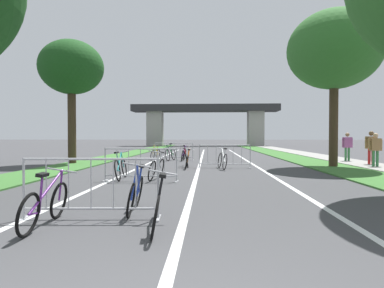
# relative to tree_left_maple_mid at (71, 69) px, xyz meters

# --- Properties ---
(grass_verge_left) EXTENTS (2.20, 57.45, 0.05)m
(grass_verge_left) POSITION_rel_tree_left_maple_mid_xyz_m (0.56, 8.76, -4.89)
(grass_verge_left) COLOR #386B2D
(grass_verge_left) RESTS_ON ground
(grass_verge_right) EXTENTS (2.20, 57.45, 0.05)m
(grass_verge_right) POSITION_rel_tree_left_maple_mid_xyz_m (12.63, 8.76, -4.89)
(grass_verge_right) COLOR #386B2D
(grass_verge_right) RESTS_ON ground
(sidewalk_path_right) EXTENTS (1.99, 57.45, 0.08)m
(sidewalk_path_right) POSITION_rel_tree_left_maple_mid_xyz_m (14.72, 8.76, -4.87)
(sidewalk_path_right) COLOR gray
(sidewalk_path_right) RESTS_ON ground
(lane_stripe_center) EXTENTS (0.14, 33.24, 0.01)m
(lane_stripe_center) POSITION_rel_tree_left_maple_mid_xyz_m (6.59, 1.87, -4.91)
(lane_stripe_center) COLOR silver
(lane_stripe_center) RESTS_ON ground
(lane_stripe_right_lane) EXTENTS (0.14, 33.24, 0.01)m
(lane_stripe_right_lane) POSITION_rel_tree_left_maple_mid_xyz_m (9.31, 1.87, -4.91)
(lane_stripe_right_lane) COLOR silver
(lane_stripe_right_lane) RESTS_ON ground
(lane_stripe_left_lane) EXTENTS (0.14, 33.24, 0.01)m
(lane_stripe_left_lane) POSITION_rel_tree_left_maple_mid_xyz_m (3.88, 1.87, -4.91)
(lane_stripe_left_lane) COLOR silver
(lane_stripe_left_lane) RESTS_ON ground
(overpass_bridge) EXTENTS (21.88, 3.52, 6.19)m
(overpass_bridge) POSITION_rel_tree_left_maple_mid_xyz_m (6.59, 32.73, -0.53)
(overpass_bridge) COLOR #2D2D30
(overpass_bridge) RESTS_ON ground
(tree_left_maple_mid) EXTENTS (3.25, 3.25, 6.36)m
(tree_left_maple_mid) POSITION_rel_tree_left_maple_mid_xyz_m (0.00, 0.00, 0.00)
(tree_left_maple_mid) COLOR #3D2D1E
(tree_left_maple_mid) RESTS_ON ground
(tree_right_oak_mid) EXTENTS (4.23, 4.23, 7.20)m
(tree_right_oak_mid) POSITION_rel_tree_left_maple_mid_xyz_m (12.80, -1.17, 0.46)
(tree_right_oak_mid) COLOR #3D2D1E
(tree_right_oak_mid) RESTS_ON ground
(crowd_barrier_nearest) EXTENTS (2.37, 0.56, 1.05)m
(crowd_barrier_nearest) POSITION_rel_tree_left_maple_mid_xyz_m (5.00, -11.06, -4.39)
(crowd_barrier_nearest) COLOR #ADADB2
(crowd_barrier_nearest) RESTS_ON ground
(crowd_barrier_second) EXTENTS (2.37, 0.58, 1.05)m
(crowd_barrier_second) POSITION_rel_tree_left_maple_mid_xyz_m (4.89, -6.40, -4.39)
(crowd_barrier_second) COLOR #ADADB2
(crowd_barrier_second) RESTS_ON ground
(crowd_barrier_third) EXTENTS (2.37, 0.57, 1.05)m
(crowd_barrier_third) POSITION_rel_tree_left_maple_mid_xyz_m (7.76, -1.73, -4.39)
(crowd_barrier_third) COLOR #ADADB2
(crowd_barrier_third) RESTS_ON ground
(crowd_barrier_fourth) EXTENTS (2.36, 0.50, 1.05)m
(crowd_barrier_fourth) POSITION_rel_tree_left_maple_mid_xyz_m (4.97, 2.94, -4.39)
(crowd_barrier_fourth) COLOR #ADADB2
(crowd_barrier_fourth) RESTS_ON ground
(bicycle_purple_0) EXTENTS (0.52, 1.70, 0.92)m
(bicycle_purple_0) POSITION_rel_tree_left_maple_mid_xyz_m (5.59, 2.49, -4.54)
(bicycle_purple_0) COLOR black
(bicycle_purple_0) RESTS_ON ground
(bicycle_white_1) EXTENTS (0.45, 1.73, 0.94)m
(bicycle_white_1) POSITION_rel_tree_left_maple_mid_xyz_m (7.64, -2.28, -4.52)
(bicycle_white_1) COLOR black
(bicycle_white_1) RESTS_ON ground
(bicycle_yellow_2) EXTENTS (0.55, 1.60, 0.98)m
(bicycle_yellow_2) POSITION_rel_tree_left_maple_mid_xyz_m (3.80, 3.33, -4.55)
(bicycle_yellow_2) COLOR black
(bicycle_yellow_2) RESTS_ON ground
(bicycle_red_3) EXTENTS (0.50, 1.72, 0.92)m
(bicycle_red_3) POSITION_rel_tree_left_maple_mid_xyz_m (6.00, -1.20, -4.55)
(bicycle_red_3) COLOR black
(bicycle_red_3) RESTS_ON ground
(bicycle_silver_4) EXTENTS (0.51, 1.65, 0.99)m
(bicycle_silver_4) POSITION_rel_tree_left_maple_mid_xyz_m (5.32, -5.89, -4.54)
(bicycle_silver_4) COLOR black
(bicycle_silver_4) RESTS_ON ground
(bicycle_green_5) EXTENTS (0.67, 1.64, 1.00)m
(bicycle_green_5) POSITION_rel_tree_left_maple_mid_xyz_m (4.81, 2.59, -4.53)
(bicycle_green_5) COLOR black
(bicycle_green_5) RESTS_ON ground
(bicycle_black_6) EXTENTS (0.48, 1.68, 0.88)m
(bicycle_black_6) POSITION_rel_tree_left_maple_mid_xyz_m (6.22, -11.60, -4.56)
(bicycle_black_6) COLOR black
(bicycle_black_6) RESTS_ON ground
(bicycle_blue_7) EXTENTS (0.51, 1.61, 0.97)m
(bicycle_blue_7) POSITION_rel_tree_left_maple_mid_xyz_m (5.65, -10.48, -4.55)
(bicycle_blue_7) COLOR black
(bicycle_blue_7) RESTS_ON ground
(bicycle_orange_8) EXTENTS (0.53, 1.60, 0.91)m
(bicycle_orange_8) POSITION_rel_tree_left_maple_mid_xyz_m (6.09, -2.10, -4.56)
(bicycle_orange_8) COLOR black
(bicycle_orange_8) RESTS_ON ground
(bicycle_teal_9) EXTENTS (0.50, 1.77, 0.93)m
(bicycle_teal_9) POSITION_rel_tree_left_maple_mid_xyz_m (4.12, -5.88, -4.53)
(bicycle_teal_9) COLOR black
(bicycle_teal_9) RESTS_ON ground
(bicycle_purple_10) EXTENTS (0.51, 1.68, 0.89)m
(bicycle_purple_10) POSITION_rel_tree_left_maple_mid_xyz_m (4.47, -11.59, -4.56)
(bicycle_purple_10) COLOR black
(bicycle_purple_10) RESTS_ON ground
(pedestrian_pushing_bike) EXTENTS (0.61, 0.31, 1.68)m
(pedestrian_pushing_bike) POSITION_rel_tree_left_maple_mid_xyz_m (14.90, -0.35, -3.89)
(pedestrian_pushing_bike) COLOR #B21E1E
(pedestrian_pushing_bike) RESTS_ON ground
(pedestrian_with_backpack) EXTENTS (0.57, 0.27, 1.58)m
(pedestrian_with_backpack) POSITION_rel_tree_left_maple_mid_xyz_m (14.53, -1.51, -3.95)
(pedestrian_with_backpack) COLOR #33723F
(pedestrian_with_backpack) RESTS_ON ground
(pedestrian_in_red_jacket) EXTENTS (0.59, 0.30, 1.63)m
(pedestrian_in_red_jacket) POSITION_rel_tree_left_maple_mid_xyz_m (14.69, 1.84, -3.92)
(pedestrian_in_red_jacket) COLOR #33723F
(pedestrian_in_red_jacket) RESTS_ON ground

